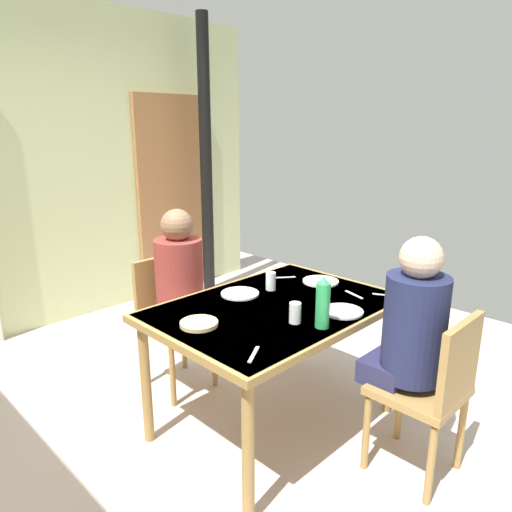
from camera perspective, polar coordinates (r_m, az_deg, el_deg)
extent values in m
plane|color=#C2B1AD|center=(2.94, -5.81, -20.17)|extent=(5.74, 5.74, 0.00)
cube|color=#C1CC93|center=(4.35, -25.39, 9.48)|extent=(4.57, 0.10, 2.72)
cube|color=#976238|center=(4.93, -10.04, 7.06)|extent=(0.80, 0.05, 2.00)
cylinder|color=black|center=(4.81, -6.07, 11.32)|extent=(0.12, 0.12, 2.72)
cube|color=#9D7942|center=(2.62, 2.34, -6.33)|extent=(1.34, 0.94, 0.04)
cube|color=beige|center=(2.61, 2.34, -5.94)|extent=(1.28, 0.90, 0.00)
cylinder|color=#9D7942|center=(2.19, -0.96, -22.62)|extent=(0.06, 0.06, 0.72)
cylinder|color=#9D7942|center=(3.02, 15.97, -11.76)|extent=(0.06, 0.06, 0.72)
cylinder|color=#9D7942|center=(2.72, -13.16, -14.68)|extent=(0.06, 0.06, 0.72)
cylinder|color=#9D7942|center=(3.42, 4.16, -7.76)|extent=(0.06, 0.06, 0.72)
cube|color=#9D7942|center=(2.55, 18.98, -15.09)|extent=(0.40, 0.40, 0.04)
cube|color=#9D7942|center=(2.39, 23.37, -11.95)|extent=(0.38, 0.04, 0.42)
cylinder|color=#9D7942|center=(2.61, 13.17, -20.11)|extent=(0.04, 0.04, 0.41)
cylinder|color=#9D7942|center=(2.86, 16.96, -16.92)|extent=(0.04, 0.04, 0.41)
cylinder|color=#9D7942|center=(2.49, 20.33, -22.71)|extent=(0.04, 0.04, 0.41)
cylinder|color=#9D7942|center=(2.76, 23.51, -19.02)|extent=(0.04, 0.04, 0.41)
cube|color=#9D7942|center=(3.17, -9.52, -8.10)|extent=(0.40, 0.40, 0.04)
cube|color=#9D7942|center=(3.23, -11.56, -3.73)|extent=(0.38, 0.04, 0.42)
cylinder|color=#9D7942|center=(3.25, -5.04, -12.14)|extent=(0.04, 0.04, 0.41)
cylinder|color=#9D7942|center=(3.07, -10.04, -14.10)|extent=(0.04, 0.04, 0.41)
cylinder|color=#9D7942|center=(3.49, -8.70, -10.20)|extent=(0.04, 0.04, 0.41)
cylinder|color=#9D7942|center=(3.32, -13.51, -11.86)|extent=(0.04, 0.04, 0.41)
cube|color=#26274C|center=(2.58, 15.85, -12.88)|extent=(0.30, 0.22, 0.12)
cylinder|color=#1E2347|center=(2.42, 18.59, -8.19)|extent=(0.30, 0.30, 0.52)
sphere|color=beige|center=(2.31, 19.34, -0.19)|extent=(0.20, 0.20, 0.20)
cube|color=brown|center=(3.03, -7.78, -7.96)|extent=(0.30, 0.22, 0.12)
cylinder|color=maroon|center=(3.02, -9.24, -2.81)|extent=(0.30, 0.30, 0.52)
sphere|color=#846047|center=(2.93, -9.53, 3.70)|extent=(0.20, 0.20, 0.20)
cylinder|color=green|center=(2.32, 8.07, -5.92)|extent=(0.07, 0.07, 0.23)
cone|color=#34A660|center=(2.27, 8.20, -2.83)|extent=(0.05, 0.05, 0.04)
cylinder|color=white|center=(3.00, 7.81, -3.04)|extent=(0.23, 0.23, 0.01)
cylinder|color=white|center=(2.55, 10.42, -6.58)|extent=(0.22, 0.22, 0.01)
cylinder|color=white|center=(2.76, -1.95, -4.55)|extent=(0.22, 0.22, 0.01)
cylinder|color=silver|center=(2.82, 1.80, -3.05)|extent=(0.06, 0.06, 0.11)
cylinder|color=silver|center=(2.37, 4.74, -6.86)|extent=(0.06, 0.06, 0.11)
cylinder|color=#DBB77A|center=(2.37, -6.90, -8.10)|extent=(0.19, 0.19, 0.02)
cube|color=silver|center=(2.85, 15.39, -4.58)|extent=(0.08, 0.14, 0.00)
cube|color=silver|center=(2.08, -0.28, -11.80)|extent=(0.14, 0.09, 0.00)
cube|color=silver|center=(2.81, 11.75, -4.59)|extent=(0.06, 0.15, 0.00)
cube|color=silver|center=(3.06, 3.40, -2.59)|extent=(0.13, 0.10, 0.00)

